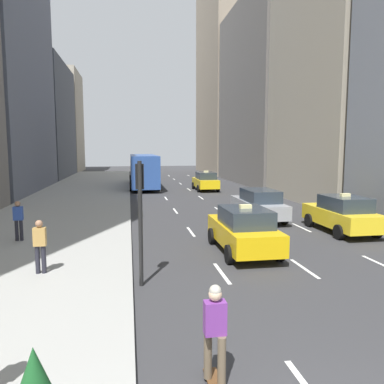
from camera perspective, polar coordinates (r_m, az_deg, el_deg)
The scene contains 12 objects.
sidewalk_left at distance 30.67m, azimuth -16.92°, elevation -0.84°, with size 8.00×66.00×0.15m, color #9E9E99.
lane_markings at distance 27.05m, azimuth 2.56°, elevation -1.68°, with size 5.72×56.00×0.01m.
building_row_right at distance 41.42m, azimuth 12.81°, elevation 20.21°, with size 6.00×64.84×35.60m.
taxi_lead at distance 34.99m, azimuth 2.06°, elevation 1.67°, with size 2.02×4.40×1.87m.
taxi_second at distance 18.96m, azimuth 21.88°, elevation -3.10°, with size 2.02×4.40×1.87m.
taxi_third at distance 14.37m, azimuth 7.86°, elevation -5.70°, with size 2.02×4.40×1.87m.
sedan_black_near at distance 21.00m, azimuth 10.12°, elevation -1.83°, with size 2.02×4.89×1.70m.
city_bus at distance 38.12m, azimuth -7.43°, elevation 3.40°, with size 2.80×11.61×3.25m.
skateboarder at distance 6.58m, azimuth 3.51°, elevation -20.32°, with size 0.36×0.80×1.75m.
pedestrian_mid_block at distance 12.33m, azimuth -22.16°, elevation -7.32°, with size 0.36×0.22×1.65m.
pedestrian_far_walking at distance 16.97m, azimuth -24.94°, elevation -3.71°, with size 0.36×0.22×1.65m.
traffic_light_pole at distance 10.72m, azimuth -7.92°, elevation -1.63°, with size 0.24×0.42×3.60m.
Camera 1 is at (-3.04, -3.16, 3.95)m, focal length 35.00 mm.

